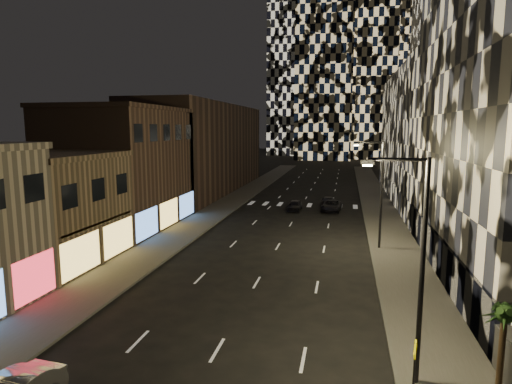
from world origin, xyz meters
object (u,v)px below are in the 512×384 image
at_px(streetlight_far, 379,187).
at_px(car_dark_oncoming, 328,201).
at_px(ped_sign, 415,360).
at_px(car_dark_rightlane, 331,206).
at_px(streetlight_near, 416,256).
at_px(palm_tree, 504,321).
at_px(car_dark_midlane, 295,205).

xyz_separation_m(streetlight_far, car_dark_oncoming, (-4.85, 20.08, -4.73)).
distance_m(streetlight_far, ped_sign, 21.55).
height_order(car_dark_oncoming, car_dark_rightlane, car_dark_rightlane).
relative_size(streetlight_near, ped_sign, 3.73).
xyz_separation_m(streetlight_near, car_dark_oncoming, (-4.85, 40.08, -4.73)).
bearing_deg(streetlight_far, palm_tree, -81.20).
distance_m(car_dark_oncoming, car_dark_rightlane, 3.74).
height_order(car_dark_midlane, ped_sign, ped_sign).
relative_size(ped_sign, palm_tree, 0.66).
bearing_deg(ped_sign, car_dark_oncoming, 110.75).
bearing_deg(ped_sign, car_dark_rightlane, 110.65).
relative_size(streetlight_far, car_dark_oncoming, 2.11).
bearing_deg(streetlight_far, car_dark_midlane, 119.30).
xyz_separation_m(ped_sign, palm_tree, (3.20, 0.92, 1.39)).
xyz_separation_m(car_dark_rightlane, ped_sign, (4.30, -37.62, 1.10)).
relative_size(streetlight_far, palm_tree, 2.47).
bearing_deg(streetlight_near, car_dark_midlane, 103.90).
relative_size(car_dark_oncoming, car_dark_rightlane, 0.89).
distance_m(car_dark_rightlane, ped_sign, 37.88).
bearing_deg(streetlight_near, car_dark_rightlane, 96.83).
bearing_deg(palm_tree, streetlight_near, 174.14).
relative_size(car_dark_midlane, ped_sign, 1.59).
height_order(streetlight_far, car_dark_rightlane, streetlight_far).
height_order(car_dark_oncoming, ped_sign, ped_sign).
bearing_deg(car_dark_oncoming, car_dark_rightlane, 101.44).
bearing_deg(ped_sign, streetlight_far, 103.98).
xyz_separation_m(streetlight_far, ped_sign, (-0.06, -21.25, -3.59)).
bearing_deg(car_dark_oncoming, car_dark_midlane, 50.86).
xyz_separation_m(car_dark_midlane, ped_sign, (8.80, -37.02, 1.11)).
relative_size(car_dark_oncoming, palm_tree, 1.17).
distance_m(streetlight_far, palm_tree, 20.68).
bearing_deg(car_dark_midlane, palm_tree, -69.94).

